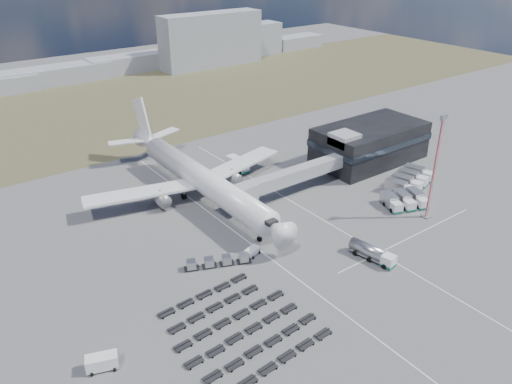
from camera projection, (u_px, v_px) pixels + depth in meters
ground at (288, 262)px, 93.03m from camera, size 420.00×420.00×0.00m
grass_strip at (85, 113)px, 171.91m from camera, size 420.00×90.00×0.01m
lane_markings at (316, 238)px, 100.34m from camera, size 47.12×110.00×0.01m
terminal at (369, 143)px, 133.08m from camera, size 30.40×16.40×11.00m
jet_bridge at (285, 178)px, 113.79m from camera, size 30.30×3.80×7.05m
airliner at (198, 177)px, 113.84m from camera, size 51.59×64.53×17.62m
skyline at (13, 72)px, 191.52m from camera, size 315.69×24.49×23.85m
fuel_tanker at (372, 253)px, 93.16m from camera, size 3.86×9.43×2.96m
pushback_tug at (252, 252)px, 94.86m from camera, size 3.51×2.66×1.42m
utility_van at (102, 363)px, 69.48m from camera, size 4.79×3.35×2.33m
catering_truck at (238, 165)px, 129.08m from camera, size 3.18×7.05×3.18m
service_trucks_near at (404, 200)px, 112.01m from camera, size 10.65×9.37×2.70m
service_trucks_far at (410, 180)px, 120.78m from camera, size 14.58×10.39×2.93m
uld_row at (218, 261)px, 91.50m from camera, size 12.09×6.25×1.72m
baggage_dollies at (238, 328)px, 76.88m from camera, size 22.65×21.70×0.66m
floodlight_mast at (435, 168)px, 102.86m from camera, size 2.19×1.78×23.11m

